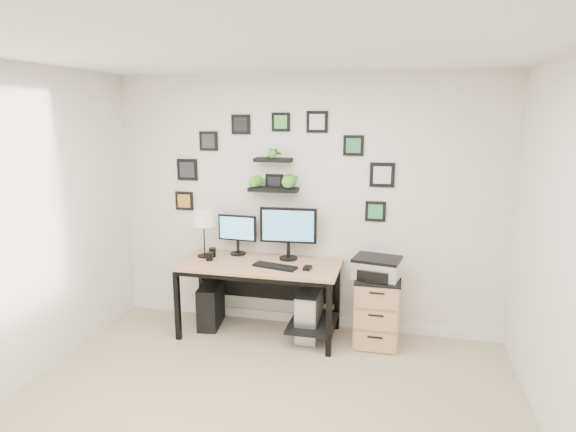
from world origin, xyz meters
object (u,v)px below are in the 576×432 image
(table_lamp, at_px, (203,219))
(pc_tower_grey, at_px, (309,314))
(monitor_right, at_px, (288,229))
(monitor_left, at_px, (237,232))
(printer, at_px, (377,267))
(file_cabinet, at_px, (377,309))
(pc_tower_black, at_px, (211,305))
(mug, at_px, (209,256))
(desk, at_px, (263,274))

(table_lamp, bearing_deg, pc_tower_grey, -2.24)
(monitor_right, bearing_deg, pc_tower_grey, -29.58)
(monitor_left, distance_m, printer, 1.48)
(printer, bearing_deg, file_cabinet, 50.21)
(monitor_right, relative_size, pc_tower_grey, 1.19)
(pc_tower_grey, bearing_deg, pc_tower_black, 178.35)
(monitor_left, relative_size, file_cabinet, 0.63)
(mug, relative_size, file_cabinet, 0.12)
(printer, bearing_deg, monitor_right, 172.14)
(monitor_left, distance_m, monitor_right, 0.56)
(file_cabinet, height_order, printer, printer)
(monitor_left, distance_m, pc_tower_black, 0.83)
(pc_tower_black, xyz_separation_m, file_cabinet, (1.73, 0.01, 0.11))
(table_lamp, xyz_separation_m, printer, (1.76, -0.03, -0.38))
(monitor_left, distance_m, file_cabinet, 1.62)
(table_lamp, height_order, file_cabinet, table_lamp)
(mug, xyz_separation_m, file_cabinet, (1.68, 0.11, -0.46))
(monitor_left, bearing_deg, table_lamp, -154.98)
(desk, xyz_separation_m, file_cabinet, (1.13, 0.06, -0.29))
(pc_tower_black, bearing_deg, desk, -12.54)
(monitor_right, height_order, file_cabinet, monitor_right)
(monitor_left, height_order, mug, monitor_left)
(monitor_right, height_order, pc_tower_black, monitor_right)
(desk, distance_m, printer, 1.12)
(printer, bearing_deg, monitor_left, 173.27)
(monitor_right, relative_size, table_lamp, 1.16)
(monitor_left, height_order, table_lamp, table_lamp)
(desk, relative_size, file_cabinet, 2.39)
(table_lamp, relative_size, mug, 6.06)
(monitor_right, bearing_deg, printer, -7.86)
(monitor_left, xyz_separation_m, table_lamp, (-0.31, -0.15, 0.15))
(mug, distance_m, pc_tower_grey, 1.16)
(monitor_left, relative_size, table_lamp, 0.85)
(monitor_right, xyz_separation_m, pc_tower_black, (-0.81, -0.11, -0.84))
(pc_tower_black, bearing_deg, file_cabinet, -7.52)
(monitor_left, bearing_deg, file_cabinet, -5.81)
(pc_tower_black, bearing_deg, monitor_right, -0.06)
(desk, distance_m, monitor_left, 0.54)
(desk, relative_size, pc_tower_black, 3.59)
(mug, bearing_deg, monitor_left, 51.21)
(mug, xyz_separation_m, pc_tower_black, (-0.05, 0.11, -0.57))
(pc_tower_grey, bearing_deg, desk, -177.71)
(monitor_left, height_order, pc_tower_grey, monitor_left)
(desk, relative_size, monitor_left, 3.78)
(mug, height_order, file_cabinet, mug)
(monitor_right, distance_m, pc_tower_black, 1.18)
(mug, distance_m, printer, 1.66)
(table_lamp, xyz_separation_m, file_cabinet, (1.78, -0.00, -0.81))
(desk, height_order, file_cabinet, desk)
(desk, distance_m, monitor_right, 0.52)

